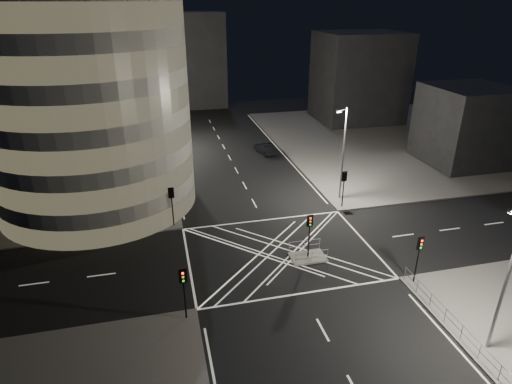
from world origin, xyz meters
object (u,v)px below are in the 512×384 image
object	(u,v)px
street_lamp_left_far	(156,114)
street_lamp_right_far	(343,151)
central_island	(308,257)
traffic_signal_fr	(344,182)
traffic_signal_nr	(419,251)
sedan	(266,148)
street_lamp_right_near	(507,276)
traffic_signal_fl	(172,199)
traffic_signal_nl	(184,285)
traffic_signal_island	(309,228)
street_lamp_left_near	(160,156)

from	to	relation	value
street_lamp_left_far	street_lamp_right_far	xyz separation A→B (m)	(18.87, -21.00, 0.00)
central_island	traffic_signal_fr	size ratio (longest dim) A/B	0.75
traffic_signal_fr	traffic_signal_nr	xyz separation A→B (m)	(0.00, -13.60, 0.00)
traffic_signal_fr	sedan	world-z (taller)	traffic_signal_fr
traffic_signal_nr	street_lamp_right_near	xyz separation A→B (m)	(0.64, -7.20, 2.63)
central_island	traffic_signal_nr	xyz separation A→B (m)	(6.80, -5.30, 2.84)
central_island	traffic_signal_fl	distance (m)	13.91
traffic_signal_nr	street_lamp_right_near	distance (m)	7.69
traffic_signal_nl	street_lamp_left_far	world-z (taller)	street_lamp_left_far
traffic_signal_nr	street_lamp_right_near	size ratio (longest dim) A/B	0.40
sedan	traffic_signal_fr	bearing A→B (deg)	86.62
traffic_signal_nl	traffic_signal_island	xyz separation A→B (m)	(10.80, 5.30, 0.00)
central_island	street_lamp_right_far	world-z (taller)	street_lamp_right_far
traffic_signal_fl	street_lamp_right_near	xyz separation A→B (m)	(18.24, -20.80, 2.63)
street_lamp_right_far	sedan	distance (m)	17.74
traffic_signal_nl	street_lamp_left_far	bearing A→B (deg)	90.99
street_lamp_right_far	street_lamp_right_near	xyz separation A→B (m)	(0.00, -23.00, 0.00)
street_lamp_left_near	street_lamp_right_far	bearing A→B (deg)	-9.03
street_lamp_right_near	street_lamp_right_far	bearing A→B (deg)	90.00
traffic_signal_nl	traffic_signal_fr	bearing A→B (deg)	37.69
traffic_signal_island	traffic_signal_fl	bearing A→B (deg)	142.46
traffic_signal_fl	traffic_signal_nr	bearing A→B (deg)	-37.69
traffic_signal_nl	traffic_signal_fr	world-z (taller)	same
traffic_signal_nr	street_lamp_left_near	bearing A→B (deg)	134.13
traffic_signal_nl	street_lamp_right_far	world-z (taller)	street_lamp_right_far
street_lamp_right_far	sedan	world-z (taller)	street_lamp_right_far
traffic_signal_island	traffic_signal_nl	bearing A→B (deg)	-153.86
traffic_signal_nl	traffic_signal_nr	distance (m)	17.60
traffic_signal_fr	sedan	size ratio (longest dim) A/B	0.88
street_lamp_left_near	street_lamp_right_near	bearing A→B (deg)	-54.03
central_island	street_lamp_left_far	xyz separation A→B (m)	(-11.44, 31.50, 5.47)
traffic_signal_nl	street_lamp_right_near	xyz separation A→B (m)	(18.24, -7.20, 2.63)
traffic_signal_fr	traffic_signal_nr	size ratio (longest dim) A/B	1.00
traffic_signal_fl	sedan	bearing A→B (deg)	53.03
traffic_signal_nl	sedan	distance (m)	35.40
central_island	traffic_signal_fl	bearing A→B (deg)	142.46
traffic_signal_fl	central_island	bearing A→B (deg)	-37.54
traffic_signal_fl	traffic_signal_island	world-z (taller)	same
traffic_signal_nr	street_lamp_right_far	bearing A→B (deg)	87.70
traffic_signal_nr	traffic_signal_fr	bearing A→B (deg)	90.00
traffic_signal_island	street_lamp_left_near	bearing A→B (deg)	130.27
traffic_signal_island	street_lamp_left_near	size ratio (longest dim) A/B	0.40
central_island	traffic_signal_nl	size ratio (longest dim) A/B	0.75
traffic_signal_fl	traffic_signal_fr	world-z (taller)	same
traffic_signal_island	sedan	world-z (taller)	traffic_signal_island
street_lamp_right_far	street_lamp_right_near	distance (m)	23.00
street_lamp_left_far	street_lamp_right_far	bearing A→B (deg)	-48.06
street_lamp_left_far	street_lamp_right_near	world-z (taller)	same
traffic_signal_nl	street_lamp_left_far	xyz separation A→B (m)	(-0.64, 36.80, 2.63)
street_lamp_right_far	central_island	bearing A→B (deg)	-125.30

